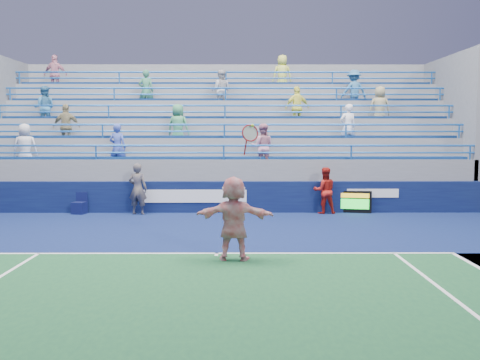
{
  "coord_description": "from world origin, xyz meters",
  "views": [
    {
      "loc": [
        0.48,
        -12.11,
        2.78
      ],
      "look_at": [
        0.55,
        2.5,
        1.5
      ],
      "focal_mm": 40.0,
      "sensor_mm": 36.0,
      "label": 1
    }
  ],
  "objects_px": {
    "judge_chair": "(79,207)",
    "ball_girl": "(325,191)",
    "tennis_player": "(234,218)",
    "serve_speed_board": "(355,202)",
    "line_judge": "(138,189)"
  },
  "relations": [
    {
      "from": "serve_speed_board",
      "to": "ball_girl",
      "type": "xyz_separation_m",
      "value": [
        -1.09,
        -0.13,
        0.41
      ]
    },
    {
      "from": "judge_chair",
      "to": "tennis_player",
      "type": "height_order",
      "value": "tennis_player"
    },
    {
      "from": "serve_speed_board",
      "to": "judge_chair",
      "type": "distance_m",
      "value": 9.55
    },
    {
      "from": "tennis_player",
      "to": "ball_girl",
      "type": "xyz_separation_m",
      "value": [
        3.09,
        6.79,
        -0.13
      ]
    },
    {
      "from": "serve_speed_board",
      "to": "judge_chair",
      "type": "bearing_deg",
      "value": -178.97
    },
    {
      "from": "serve_speed_board",
      "to": "line_judge",
      "type": "distance_m",
      "value": 7.52
    },
    {
      "from": "tennis_player",
      "to": "ball_girl",
      "type": "bearing_deg",
      "value": 65.55
    },
    {
      "from": "line_judge",
      "to": "ball_girl",
      "type": "xyz_separation_m",
      "value": [
        6.41,
        0.17,
        -0.08
      ]
    },
    {
      "from": "judge_chair",
      "to": "line_judge",
      "type": "height_order",
      "value": "line_judge"
    },
    {
      "from": "judge_chair",
      "to": "ball_girl",
      "type": "bearing_deg",
      "value": 0.29
    },
    {
      "from": "judge_chair",
      "to": "ball_girl",
      "type": "relative_size",
      "value": 0.47
    },
    {
      "from": "serve_speed_board",
      "to": "line_judge",
      "type": "height_order",
      "value": "line_judge"
    },
    {
      "from": "tennis_player",
      "to": "line_judge",
      "type": "bearing_deg",
      "value": 116.68
    },
    {
      "from": "serve_speed_board",
      "to": "ball_girl",
      "type": "relative_size",
      "value": 0.7
    },
    {
      "from": "tennis_player",
      "to": "serve_speed_board",
      "type": "bearing_deg",
      "value": 58.9
    }
  ]
}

